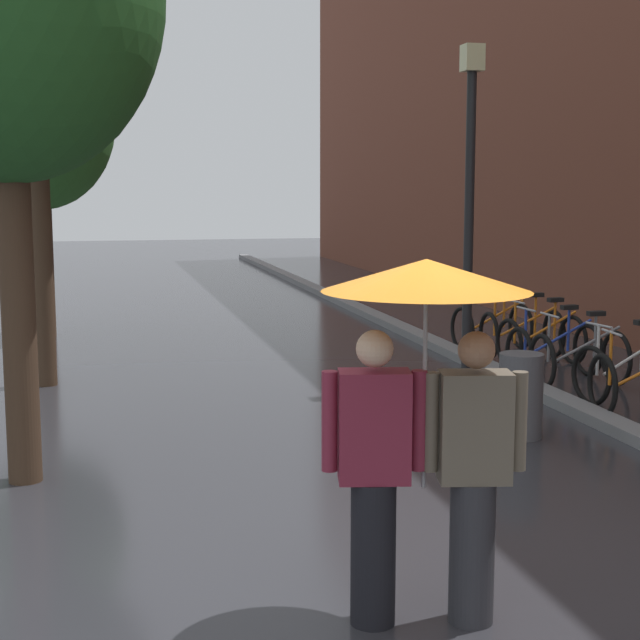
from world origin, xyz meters
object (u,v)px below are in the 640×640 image
Objects in this scene: street_lamp_post at (470,189)px; parked_bicycle_4 at (554,350)px; parked_bicycle_5 at (542,340)px; parked_bicycle_7 at (492,326)px; street_tree_2 at (39,122)px; street_tree_1 at (33,36)px; parked_bicycle_6 at (522,333)px; parked_bicycle_3 at (580,358)px; litter_bin at (521,395)px; couple_under_umbrella at (425,380)px; parked_bicycle_2 at (627,370)px.

parked_bicycle_4 is at bearing 4.18° from street_lamp_post.
parked_bicycle_5 and parked_bicycle_7 have the same top height.
parked_bicycle_7 is (6.70, -2.99, -3.16)m from street_tree_2.
street_tree_2 is (-0.17, 4.10, -0.75)m from street_tree_1.
parked_bicycle_6 and parked_bicycle_7 have the same top height.
parked_bicycle_3 is 1.43m from parked_bicycle_5.
parked_bicycle_6 is at bearing -78.50° from parked_bicycle_7.
parked_bicycle_4 is at bearing 56.99° from litter_bin.
parked_bicycle_5 is 0.99× the size of parked_bicycle_7.
street_tree_1 is at bearing 141.79° from litter_bin.
parked_bicycle_6 is (0.01, 0.65, 0.00)m from parked_bicycle_5.
litter_bin is at bearing -100.04° from street_lamp_post.
litter_bin is (-1.93, -3.44, 0.05)m from parked_bicycle_5.
street_tree_1 reaches higher than street_lamp_post.
street_tree_2 reaches higher than parked_bicycle_5.
street_tree_2 is 7.99m from parked_bicycle_7.
street_tree_1 is at bearing -170.39° from parked_bicycle_7.
street_tree_2 is 4.59× the size of parked_bicycle_6.
parked_bicycle_7 is 0.27× the size of street_lamp_post.
couple_under_umbrella is at bearing -72.00° from street_tree_1.
parked_bicycle_6 reaches higher than litter_bin.
parked_bicycle_6 is 0.26× the size of street_lamp_post.
parked_bicycle_2 is 3.66m from parked_bicycle_7.
couple_under_umbrella is 2.47× the size of litter_bin.
street_tree_1 is at bearing 108.00° from couple_under_umbrella.
parked_bicycle_2 is at bearing -88.47° from parked_bicycle_7.
parked_bicycle_2 is at bearing -83.37° from parked_bicycle_4.
parked_bicycle_4 is 1.32× the size of litter_bin.
parked_bicycle_2 is at bearing 48.82° from couple_under_umbrella.
street_tree_2 is at bearing 142.03° from parked_bicycle_4.
street_tree_2 is 8.41m from parked_bicycle_6.
street_tree_2 is 8.71m from parked_bicycle_5.
parked_bicycle_2 and parked_bicycle_4 have the same top height.
litter_bin is (-1.75, -2.02, 0.05)m from parked_bicycle_3.
parked_bicycle_3 and parked_bicycle_7 have the same top height.
parked_bicycle_5 is (0.19, 1.42, 0.00)m from parked_bicycle_3.
street_tree_2 is at bearing 102.63° from couple_under_umbrella.
street_tree_1 is 5.07× the size of parked_bicycle_2.
street_lamp_post is at bearing -12.67° from street_tree_1.
parked_bicycle_7 is at bearing 9.61° from street_tree_1.
couple_under_umbrella is (-4.28, -7.75, 1.05)m from parked_bicycle_6.
parked_bicycle_4 is 0.27× the size of street_lamp_post.
street_tree_1 is 1.18× the size of street_tree_2.
street_tree_1 is 1.41× the size of street_lamp_post.
parked_bicycle_5 is at bearing 88.98° from parked_bicycle_2.
street_tree_2 reaches higher than parked_bicycle_6.
parked_bicycle_6 is at bearing 89.00° from parked_bicycle_2.
street_tree_1 reaches higher than parked_bicycle_5.
street_tree_2 is at bearing 135.49° from street_lamp_post.
parked_bicycle_5 is 3.95m from litter_bin.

